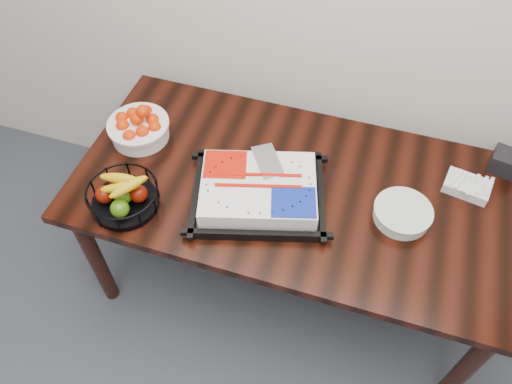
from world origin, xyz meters
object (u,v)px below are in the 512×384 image
(plate_stack, at_px, (402,214))
(tangerine_bowl, at_px, (138,125))
(cake_tray, at_px, (258,191))
(table, at_px, (294,199))
(fruit_basket, at_px, (123,195))
(napkin_box, at_px, (506,162))

(plate_stack, bearing_deg, tangerine_bowl, 175.46)
(tangerine_bowl, height_order, plate_stack, tangerine_bowl)
(cake_tray, relative_size, plate_stack, 2.68)
(table, relative_size, fruit_basket, 6.49)
(cake_tray, xyz_separation_m, plate_stack, (0.55, 0.08, -0.02))
(table, height_order, tangerine_bowl, tangerine_bowl)
(table, xyz_separation_m, tangerine_bowl, (-0.72, 0.06, 0.16))
(cake_tray, height_order, plate_stack, cake_tray)
(tangerine_bowl, bearing_deg, table, -4.97)
(fruit_basket, height_order, plate_stack, fruit_basket)
(table, xyz_separation_m, napkin_box, (0.80, 0.35, 0.13))
(cake_tray, height_order, napkin_box, cake_tray)
(tangerine_bowl, bearing_deg, cake_tray, -15.94)
(table, distance_m, napkin_box, 0.88)
(cake_tray, relative_size, tangerine_bowl, 2.25)
(fruit_basket, distance_m, napkin_box, 1.55)
(tangerine_bowl, xyz_separation_m, napkin_box, (1.52, 0.29, -0.03))
(tangerine_bowl, relative_size, plate_stack, 1.19)
(tangerine_bowl, xyz_separation_m, plate_stack, (1.15, -0.09, -0.05))
(table, distance_m, cake_tray, 0.21)
(cake_tray, bearing_deg, plate_stack, 8.14)
(table, distance_m, fruit_basket, 0.69)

